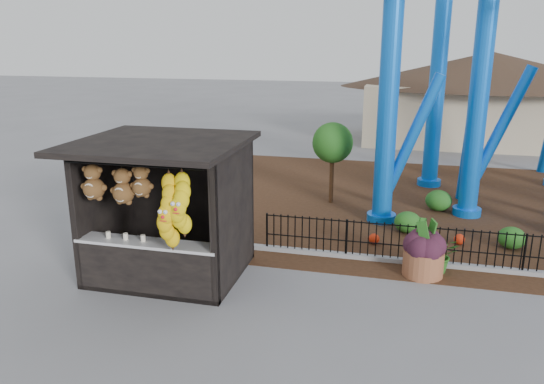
% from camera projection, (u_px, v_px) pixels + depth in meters
% --- Properties ---
extents(ground, '(120.00, 120.00, 0.00)m').
position_uv_depth(ground, '(288.00, 313.00, 10.39)').
color(ground, slate).
rests_on(ground, ground).
extents(mulch_bed, '(18.00, 12.00, 0.02)m').
position_uv_depth(mulch_bed, '(464.00, 207.00, 16.92)').
color(mulch_bed, '#331E11').
rests_on(mulch_bed, ground).
extents(curb, '(18.00, 0.18, 0.12)m').
position_uv_depth(curb, '(485.00, 269.00, 12.24)').
color(curb, gray).
rests_on(curb, ground).
extents(prize_booth, '(3.50, 3.40, 3.12)m').
position_uv_depth(prize_booth, '(164.00, 213.00, 11.51)').
color(prize_booth, black).
rests_on(prize_booth, ground).
extents(picket_fence, '(12.20, 0.06, 1.00)m').
position_uv_depth(picket_fence, '(529.00, 255.00, 11.91)').
color(picket_fence, black).
rests_on(picket_fence, ground).
extents(terracotta_planter, '(0.94, 0.94, 0.60)m').
position_uv_depth(terracotta_planter, '(423.00, 263.00, 11.97)').
color(terracotta_planter, brown).
rests_on(terracotta_planter, ground).
extents(planter_foliage, '(0.70, 0.70, 0.64)m').
position_uv_depth(planter_foliage, '(425.00, 237.00, 11.79)').
color(planter_foliage, '#301321').
rests_on(planter_foliage, terracotta_planter).
extents(potted_plant, '(0.83, 0.72, 0.89)m').
position_uv_depth(potted_plant, '(440.00, 254.00, 12.10)').
color(potted_plant, '#235F1B').
rests_on(potted_plant, ground).
extents(landscaping, '(8.27, 3.92, 0.64)m').
position_uv_depth(landscaping, '(495.00, 222.00, 14.65)').
color(landscaping, '#205619').
rests_on(landscaping, mulch_bed).
extents(pavilion, '(15.00, 15.00, 4.80)m').
position_uv_depth(pavilion, '(489.00, 83.00, 26.79)').
color(pavilion, '#BFAD8C').
rests_on(pavilion, ground).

